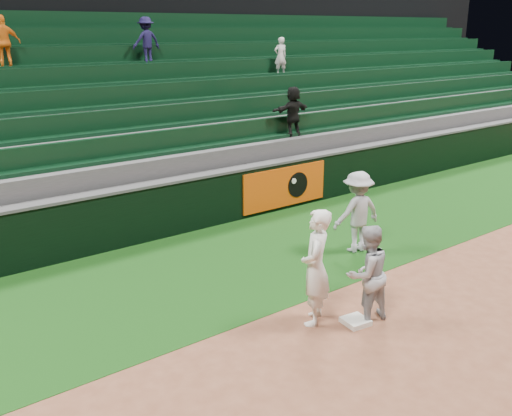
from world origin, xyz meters
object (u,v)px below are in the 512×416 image
(baserunner, at_px, (367,274))
(base_coach, at_px, (357,212))
(first_base, at_px, (356,321))
(first_baseman, at_px, (316,267))

(baserunner, distance_m, base_coach, 2.94)
(base_coach, bearing_deg, first_base, 51.18)
(first_base, xyz_separation_m, baserunner, (0.21, 0.01, 0.75))
(first_baseman, distance_m, base_coach, 3.18)
(baserunner, bearing_deg, first_base, 8.61)
(first_baseman, distance_m, baserunner, 0.81)
(first_baseman, bearing_deg, base_coach, 172.00)
(first_baseman, xyz_separation_m, base_coach, (2.71, 1.66, -0.08))
(first_base, relative_size, base_coach, 0.22)
(first_base, height_order, first_baseman, first_baseman)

